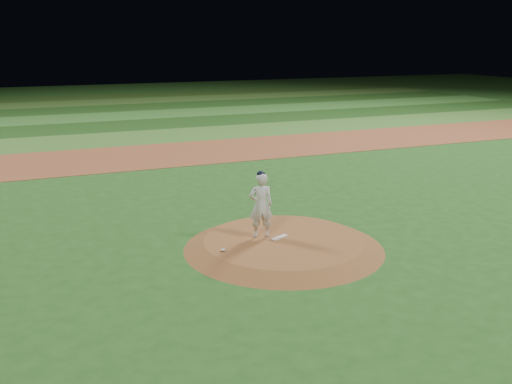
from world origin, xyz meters
The scene contains 12 objects.
ground centered at (0.00, 0.00, 0.00)m, with size 120.00×120.00×0.00m, color #21541B.
infield_dirt_band centered at (0.00, 14.00, 0.01)m, with size 70.00×6.00×0.02m, color brown.
outfield_stripe_0 centered at (0.00, 19.50, 0.01)m, with size 70.00×5.00×0.02m, color #3B7129.
outfield_stripe_1 centered at (0.00, 24.50, 0.01)m, with size 70.00×5.00×0.02m, color #1C4516.
outfield_stripe_2 centered at (0.00, 29.50, 0.01)m, with size 70.00×5.00×0.02m, color #34742A.
outfield_stripe_3 centered at (0.00, 34.50, 0.01)m, with size 70.00×5.00×0.02m, color #1D4716.
outfield_stripe_4 centered at (0.00, 39.50, 0.01)m, with size 70.00×5.00×0.02m, color #3A6625.
outfield_stripe_5 centered at (0.00, 44.50, 0.01)m, with size 70.00×5.00×0.02m, color #264B18.
pitchers_mound centered at (0.00, 0.00, 0.12)m, with size 5.50×5.50×0.25m, color brown.
pitching_rubber centered at (-0.06, 0.15, 0.26)m, with size 0.58×0.14×0.03m, color white.
rosin_bag centered at (-1.84, -0.22, 0.29)m, with size 0.13×0.13×0.07m, color beige.
pitcher_on_mound centered at (-0.50, 0.43, 1.18)m, with size 0.73×0.55×1.89m.
Camera 1 is at (-6.33, -13.37, 5.61)m, focal length 40.00 mm.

